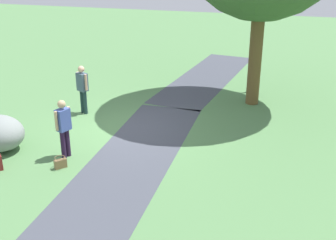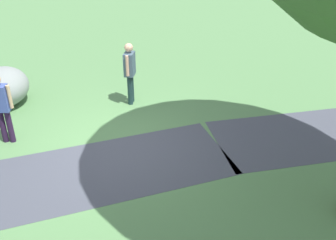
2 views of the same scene
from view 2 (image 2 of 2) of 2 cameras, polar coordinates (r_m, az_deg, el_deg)
name	(u,v)px [view 2 (image 2 of 2)]	position (r m, az deg, el deg)	size (l,w,h in m)	color
ground_plane	(120,144)	(8.97, -7.00, -3.43)	(48.00, 48.00, 0.00)	#517E4A
footpath_segment_mid	(33,184)	(8.17, -18.94, -8.78)	(8.01, 2.20, 0.01)	#40444E
lawn_boulder	(3,87)	(11.30, -22.79, 4.45)	(1.67, 1.83, 0.99)	gray
woman_with_handbag	(1,104)	(9.26, -22.98, 2.11)	(0.49, 0.35, 1.64)	#281634
man_near_boulder	(130,69)	(10.33, -5.55, 7.29)	(0.38, 0.47, 1.66)	#1B3233
frisbee_on_grass	(19,87)	(12.36, -20.75, 4.49)	(0.23, 0.23, 0.02)	silver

